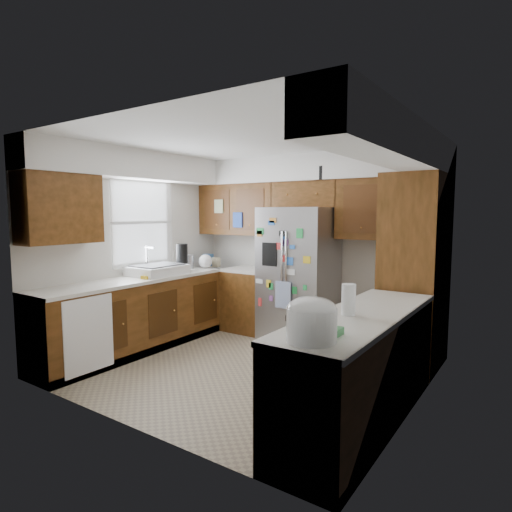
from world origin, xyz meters
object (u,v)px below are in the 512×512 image
Objects in this scene: rice_cooker at (312,318)px; paper_towel at (349,300)px; fridge at (299,275)px; pantry at (415,272)px.

rice_cooker reaches higher than paper_towel.
fridge is at bearing 128.53° from paper_towel.
pantry reaches higher than fridge.
rice_cooker is 1.33× the size of paper_towel.
fridge is 2.29m from paper_towel.
paper_towel is at bearing 95.34° from rice_cooker.
pantry is 1.74m from paper_towel.
paper_towel is at bearing -51.47° from fridge.
rice_cooker is at bearing -84.66° from paper_towel.
fridge reaches higher than paper_towel.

